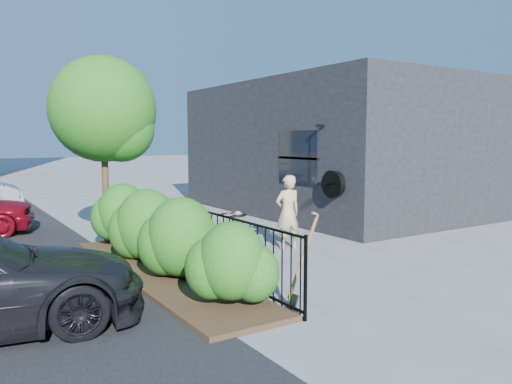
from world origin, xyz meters
TOP-DOWN VIEW (x-y plane):
  - ground at (0.00, 0.00)m, footprint 120.00×120.00m
  - shop_building at (5.50, 4.50)m, footprint 6.22×9.00m
  - fence at (-1.50, 0.00)m, footprint 0.05×6.05m
  - planting_bed at (-2.20, 0.00)m, footprint 1.30×6.00m
  - shrubs at (-2.10, 0.10)m, footprint 1.10×5.60m
  - patio_tree at (-2.24, 2.76)m, footprint 2.20×2.20m
  - cafe_table at (-0.11, 1.20)m, footprint 0.57×0.57m
  - woman at (0.78, 0.47)m, footprint 0.59×0.42m
  - shovel at (-1.25, -2.60)m, footprint 0.52×0.17m

SIDE VIEW (x-z plane):
  - ground at x=0.00m, z-range 0.00..0.00m
  - planting_bed at x=-2.20m, z-range 0.00..0.08m
  - cafe_table at x=-0.11m, z-range 0.11..0.87m
  - fence at x=-1.50m, z-range 0.01..1.11m
  - shovel at x=-1.25m, z-range -0.08..1.25m
  - shrubs at x=-2.10m, z-range 0.08..1.32m
  - woman at x=0.78m, z-range 0.00..1.55m
  - shop_building at x=5.50m, z-range 0.00..4.00m
  - patio_tree at x=-2.24m, z-range 0.79..4.73m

